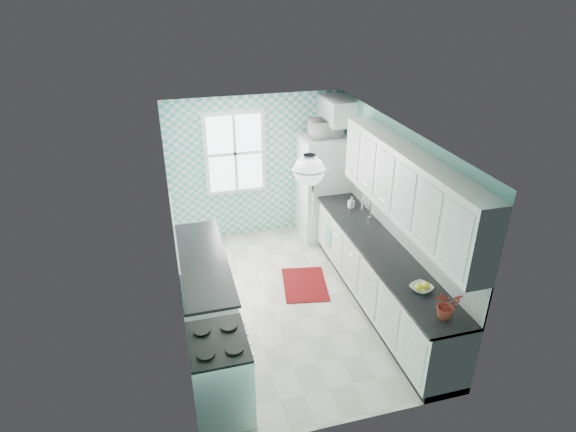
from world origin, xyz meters
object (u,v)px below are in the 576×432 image
object	(u,v)px
stove	(221,374)
potted_plant	(446,305)
fruit_bowl	(421,288)
fridge	(323,187)
microwave	(325,128)
ceiling_light	(309,170)
sink	(360,221)

from	to	relation	value
stove	potted_plant	bearing A→B (deg)	-6.81
stove	fruit_bowl	xyz separation A→B (m)	(2.40, 0.22, 0.49)
stove	potted_plant	world-z (taller)	potted_plant
fridge	stove	world-z (taller)	fridge
potted_plant	microwave	xyz separation A→B (m)	(-0.09, 3.73, 0.87)
ceiling_light	microwave	size ratio (longest dim) A/B	0.67
fridge	ceiling_light	bearing A→B (deg)	-110.39
fruit_bowl	microwave	distance (m)	3.39
ceiling_light	fridge	size ratio (longest dim) A/B	0.19
fridge	stove	distance (m)	4.18
sink	potted_plant	distance (m)	2.32
sink	microwave	world-z (taller)	microwave
ceiling_light	potted_plant	xyz separation A→B (m)	(1.20, -1.12, -1.23)
ceiling_light	microwave	world-z (taller)	ceiling_light
sink	fruit_bowl	bearing A→B (deg)	-89.80
stove	potted_plant	xyz separation A→B (m)	(2.40, -0.28, 0.62)
fridge	sink	xyz separation A→B (m)	(0.09, -1.42, 0.02)
fridge	potted_plant	distance (m)	3.74
fridge	microwave	bearing A→B (deg)	56.14
fridge	microwave	world-z (taller)	microwave
fridge	fruit_bowl	distance (m)	3.24
stove	microwave	distance (m)	4.41
fridge	potted_plant	world-z (taller)	fridge
stove	microwave	xyz separation A→B (m)	(2.31, 3.45, 1.49)
fridge	sink	distance (m)	1.42
fridge	fruit_bowl	xyz separation A→B (m)	(0.09, -3.24, 0.06)
fridge	microwave	xyz separation A→B (m)	(0.00, 0.00, 1.06)
fruit_bowl	microwave	size ratio (longest dim) A/B	0.47
fruit_bowl	potted_plant	world-z (taller)	potted_plant
potted_plant	stove	bearing A→B (deg)	173.33
ceiling_light	fridge	bearing A→B (deg)	66.99
microwave	fruit_bowl	bearing A→B (deg)	92.55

